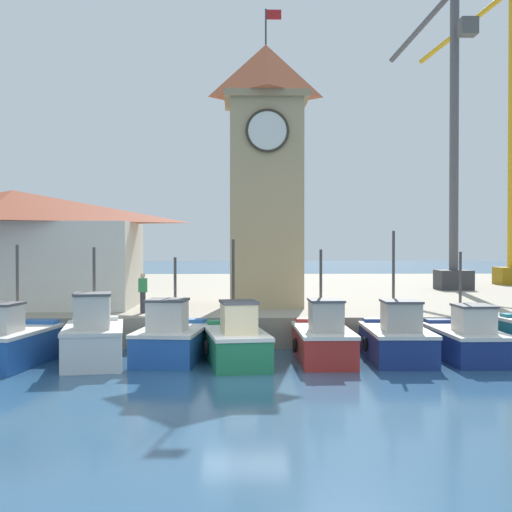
# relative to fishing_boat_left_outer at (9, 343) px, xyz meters

# --- Properties ---
(ground_plane) EXTENTS (300.00, 300.00, 0.00)m
(ground_plane) POSITION_rel_fishing_boat_left_outer_xyz_m (7.71, -2.81, -0.74)
(ground_plane) COLOR #2D567A
(quay_wharf) EXTENTS (120.00, 40.00, 1.19)m
(quay_wharf) POSITION_rel_fishing_boat_left_outer_xyz_m (7.71, 23.40, -0.14)
(quay_wharf) COLOR #9E937F
(quay_wharf) RESTS_ON ground
(fishing_boat_left_outer) EXTENTS (2.64, 4.56, 3.96)m
(fishing_boat_left_outer) POSITION_rel_fishing_boat_left_outer_xyz_m (0.00, 0.00, 0.00)
(fishing_boat_left_outer) COLOR #2356A8
(fishing_boat_left_outer) RESTS_ON ground
(fishing_boat_left_inner) EXTENTS (2.53, 4.44, 3.87)m
(fishing_boat_left_inner) POSITION_rel_fishing_boat_left_outer_xyz_m (2.70, 0.23, 0.08)
(fishing_boat_left_inner) COLOR silver
(fishing_boat_left_inner) RESTS_ON ground
(fishing_boat_mid_left) EXTENTS (2.56, 4.35, 3.52)m
(fishing_boat_mid_left) POSITION_rel_fishing_boat_left_outer_xyz_m (5.23, 0.84, -0.01)
(fishing_boat_mid_left) COLOR #2356A8
(fishing_boat_mid_left) RESTS_ON ground
(fishing_boat_center) EXTENTS (2.43, 4.68, 4.15)m
(fishing_boat_center) POSITION_rel_fishing_boat_left_outer_xyz_m (7.42, 0.12, -0.01)
(fishing_boat_center) COLOR #237A4C
(fishing_boat_center) RESTS_ON ground
(fishing_boat_mid_right) EXTENTS (1.91, 4.69, 3.80)m
(fishing_boat_mid_right) POSITION_rel_fishing_boat_left_outer_xyz_m (10.40, 0.67, -0.01)
(fishing_boat_mid_right) COLOR #AD2823
(fishing_boat_mid_right) RESTS_ON ground
(fishing_boat_right_inner) EXTENTS (2.17, 4.61, 4.45)m
(fishing_boat_right_inner) POSITION_rel_fishing_boat_left_outer_xyz_m (12.95, 0.77, -0.02)
(fishing_boat_right_inner) COLOR navy
(fishing_boat_right_inner) RESTS_ON ground
(fishing_boat_right_outer) EXTENTS (2.07, 4.79, 3.71)m
(fishing_boat_right_outer) POSITION_rel_fishing_boat_left_outer_xyz_m (15.41, 0.91, -0.07)
(fishing_boat_right_outer) COLOR navy
(fishing_boat_right_outer) RESTS_ON ground
(clock_tower) EXTENTS (3.71, 3.71, 13.42)m
(clock_tower) POSITION_rel_fishing_boat_left_outer_xyz_m (8.77, 8.79, 6.69)
(clock_tower) COLOR tan
(clock_tower) RESTS_ON quay_wharf
(warehouse_left) EXTENTS (11.25, 6.00, 5.20)m
(warehouse_left) POSITION_rel_fishing_boat_left_outer_xyz_m (-2.54, 8.55, 3.11)
(warehouse_left) COLOR silver
(warehouse_left) RESTS_ON quay_wharf
(port_crane_near) EXTENTS (5.80, 9.19, 20.52)m
(port_crane_near) POSITION_rel_fishing_boat_left_outer_xyz_m (26.27, 25.43, 8.60)
(port_crane_near) COLOR #976E11
(port_crane_near) RESTS_ON quay_wharf
(port_crane_far) EXTENTS (3.54, 8.87, 18.55)m
(port_crane_far) POSITION_rel_fishing_boat_left_outer_xyz_m (20.71, 20.09, 7.73)
(port_crane_far) COLOR #353539
(port_crane_far) RESTS_ON quay_wharf
(dock_worker_near_tower) EXTENTS (0.34, 0.22, 1.62)m
(dock_worker_near_tower) POSITION_rel_fishing_boat_left_outer_xyz_m (3.65, 5.38, 1.30)
(dock_worker_near_tower) COLOR #33333D
(dock_worker_near_tower) RESTS_ON quay_wharf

